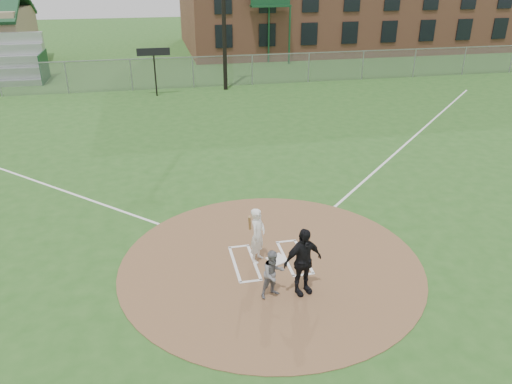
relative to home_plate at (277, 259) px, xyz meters
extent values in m
plane|color=#27541D|center=(-0.21, -0.11, -0.04)|extent=(140.00, 140.00, 0.00)
cylinder|color=brown|center=(-0.21, -0.11, -0.03)|extent=(8.40, 8.40, 0.02)
cube|color=silver|center=(0.00, 0.00, 0.00)|extent=(0.64, 0.64, 0.03)
cube|color=white|center=(8.79, 8.89, -0.03)|extent=(17.04, 17.04, 0.01)
cube|color=white|center=(-9.21, 8.89, -0.03)|extent=(17.04, 17.04, 0.01)
imported|color=slate|center=(-0.52, -1.57, 0.63)|extent=(0.74, 0.65, 1.29)
imported|color=black|center=(0.23, -1.58, 0.89)|extent=(1.14, 0.70, 1.81)
cube|color=white|center=(-1.21, 0.04, -0.01)|extent=(0.08, 1.80, 0.01)
cube|color=white|center=(-0.66, 0.04, -0.01)|extent=(0.08, 1.80, 0.01)
cube|color=white|center=(-0.93, 0.94, -0.01)|extent=(0.62, 0.08, 0.01)
cube|color=white|center=(-0.93, -0.86, -0.01)|extent=(0.62, 0.08, 0.01)
cube|color=white|center=(0.79, 0.04, -0.01)|extent=(0.08, 1.80, 0.01)
cube|color=white|center=(0.24, 0.04, -0.01)|extent=(0.08, 1.80, 0.01)
cube|color=white|center=(0.51, 0.94, -0.01)|extent=(0.62, 0.08, 0.01)
cube|color=white|center=(0.51, -0.86, -0.01)|extent=(0.62, 0.08, 0.01)
imported|color=white|center=(-0.54, 0.12, 0.78)|extent=(0.66, 0.70, 1.60)
cylinder|color=olive|center=(-0.84, -0.28, 1.41)|extent=(0.20, 0.60, 0.70)
cube|color=slate|center=(-0.21, 21.89, 0.96)|extent=(56.00, 0.03, 2.00)
cube|color=gray|center=(-0.21, 21.89, 1.96)|extent=(56.00, 0.06, 0.06)
cube|color=gray|center=(-0.21, 21.89, 0.96)|extent=(56.08, 0.08, 2.00)
cube|color=#194728|center=(-10.21, 26.09, 0.96)|extent=(0.08, 3.20, 2.00)
cube|color=#194728|center=(6.79, 29.23, 4.46)|extent=(3.20, 1.00, 0.15)
cube|color=#194728|center=(6.79, 29.73, 2.21)|extent=(0.12, 0.12, 4.50)
cube|color=#194728|center=(8.29, 28.78, 2.21)|extent=(0.12, 0.12, 4.50)
cylinder|color=black|center=(-2.71, 20.09, 1.26)|extent=(0.10, 0.10, 2.60)
cube|color=black|center=(-2.71, 20.09, 2.66)|extent=(2.00, 0.10, 0.45)
camera|label=1|loc=(-3.08, -11.57, 7.63)|focal=35.00mm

